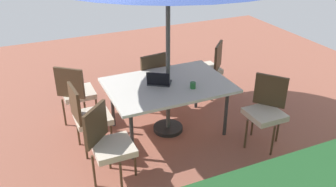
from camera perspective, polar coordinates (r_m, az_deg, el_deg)
ground_plane at (r=5.41m, az=-0.00°, el=-5.90°), size 10.00×10.00×0.02m
dining_table at (r=5.05m, az=-0.00°, el=1.03°), size 1.72×1.20×0.77m
chair_northeast at (r=4.23m, az=-9.53°, el=-7.67°), size 0.59×0.59×0.98m
chair_southeast at (r=5.47m, az=-14.48°, el=0.37°), size 0.58×0.58×0.98m
chair_east at (r=4.82m, az=-12.70°, el=-3.32°), size 0.48×0.47×0.98m
chair_south at (r=5.77m, az=-2.98°, el=2.68°), size 0.48×0.49×0.98m
chair_southwest at (r=6.20m, az=6.57°, el=4.33°), size 0.59×0.59×0.98m
chair_northwest at (r=5.02m, az=15.43°, el=-2.30°), size 0.59×0.58×0.98m
laptop at (r=4.99m, az=-1.45°, el=1.95°), size 0.40×0.38×0.21m
cup at (r=4.89m, az=4.00°, el=1.32°), size 0.08×0.08×0.09m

